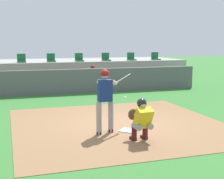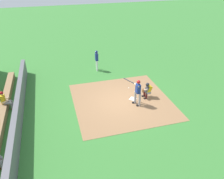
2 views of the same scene
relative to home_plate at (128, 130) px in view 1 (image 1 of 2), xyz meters
name	(u,v)px [view 1 (image 1 of 2)]	position (x,y,z in m)	size (l,w,h in m)	color
ground_plane	(119,124)	(0.00, 0.80, -0.02)	(80.00, 80.00, 0.00)	#387A33
dirt_infield	(119,124)	(0.00, 0.80, -0.02)	(6.40, 6.40, 0.01)	#936B47
home_plate	(128,130)	(0.00, 0.00, 0.00)	(0.44, 0.44, 0.02)	white
batter_at_plate	(106,97)	(-0.67, -0.01, 1.01)	(1.28, 0.82, 1.80)	#99999E
catcher_crouched	(141,118)	(-0.02, -0.98, 0.59)	(0.50, 1.70, 1.13)	gray
dugout_wall	(76,81)	(0.00, 7.30, 0.58)	(13.00, 0.30, 1.20)	#59595E
dugout_bench	(72,86)	(0.00, 8.30, 0.20)	(11.80, 0.44, 0.45)	olive
dugout_player_1	(93,77)	(1.12, 8.14, 0.65)	(0.49, 0.70, 1.30)	#939399
stands_platform	(61,71)	(0.00, 11.70, 0.68)	(15.00, 4.40, 1.40)	#9E9E99
stadium_seat_2	(22,60)	(-2.44, 10.18, 1.51)	(0.46, 0.46, 0.48)	#196033
stadium_seat_3	(51,60)	(-0.81, 10.18, 1.51)	(0.46, 0.46, 0.48)	#196033
stadium_seat_4	(79,59)	(0.81, 10.18, 1.51)	(0.46, 0.46, 0.48)	#196033
stadium_seat_5	(106,59)	(2.44, 10.18, 1.51)	(0.46, 0.46, 0.48)	#196033
stadium_seat_6	(131,58)	(4.06, 10.18, 1.51)	(0.46, 0.46, 0.48)	#196033
stadium_seat_7	(155,58)	(5.69, 10.18, 1.51)	(0.46, 0.46, 0.48)	#196033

